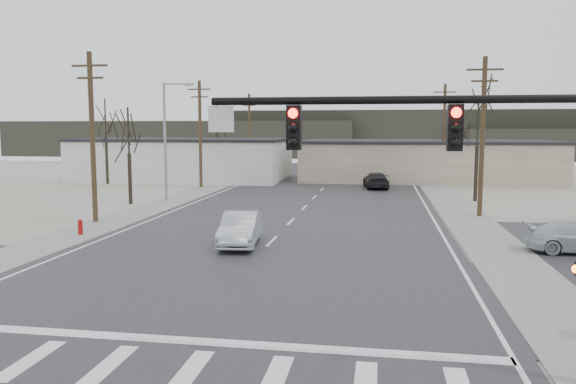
{
  "coord_description": "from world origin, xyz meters",
  "views": [
    {
      "loc": [
        5.23,
        -18.75,
        5.59
      ],
      "look_at": [
        0.95,
        7.17,
        2.6
      ],
      "focal_mm": 35.0,
      "sensor_mm": 36.0,
      "label": 1
    }
  ],
  "objects_px": {
    "fire_hydrant": "(80,227)",
    "car_far_b": "(351,162)",
    "sedan_crossing": "(240,229)",
    "car_far_a": "(376,180)",
    "traffic_signal_mast": "(506,171)"
  },
  "relations": [
    {
      "from": "traffic_signal_mast",
      "to": "sedan_crossing",
      "type": "bearing_deg",
      "value": 125.1
    },
    {
      "from": "sedan_crossing",
      "to": "car_far_a",
      "type": "bearing_deg",
      "value": 70.57
    },
    {
      "from": "sedan_crossing",
      "to": "car_far_b",
      "type": "height_order",
      "value": "sedan_crossing"
    },
    {
      "from": "fire_hydrant",
      "to": "car_far_b",
      "type": "xyz_separation_m",
      "value": [
        11.13,
        55.12,
        0.2
      ]
    },
    {
      "from": "sedan_crossing",
      "to": "car_far_a",
      "type": "height_order",
      "value": "sedan_crossing"
    },
    {
      "from": "fire_hydrant",
      "to": "car_far_a",
      "type": "relative_size",
      "value": 0.17
    },
    {
      "from": "fire_hydrant",
      "to": "traffic_signal_mast",
      "type": "bearing_deg",
      "value": -38.13
    },
    {
      "from": "sedan_crossing",
      "to": "car_far_a",
      "type": "relative_size",
      "value": 0.93
    },
    {
      "from": "fire_hydrant",
      "to": "sedan_crossing",
      "type": "bearing_deg",
      "value": -7.11
    },
    {
      "from": "fire_hydrant",
      "to": "car_far_a",
      "type": "bearing_deg",
      "value": 59.74
    },
    {
      "from": "sedan_crossing",
      "to": "car_far_a",
      "type": "xyz_separation_m",
      "value": [
        6.16,
        26.9,
        -0.04
      ]
    },
    {
      "from": "traffic_signal_mast",
      "to": "sedan_crossing",
      "type": "distance_m",
      "value": 16.46
    },
    {
      "from": "car_far_b",
      "to": "fire_hydrant",
      "type": "bearing_deg",
      "value": -121.53
    },
    {
      "from": "sedan_crossing",
      "to": "traffic_signal_mast",
      "type": "bearing_deg",
      "value": -61.43
    },
    {
      "from": "sedan_crossing",
      "to": "car_far_b",
      "type": "bearing_deg",
      "value": 81.18
    }
  ]
}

